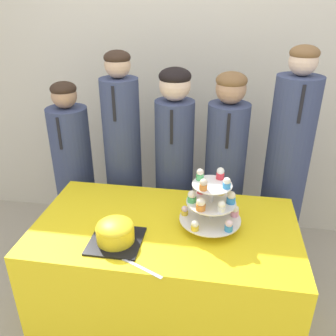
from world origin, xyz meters
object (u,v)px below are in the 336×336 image
Objects in this scene: cupcake_stand at (212,202)px; student_2 at (174,178)px; student_0 at (75,181)px; student_3 at (223,185)px; student_4 at (284,181)px; cake_knife at (129,262)px; student_1 at (124,171)px; round_cake at (115,232)px.

cupcake_stand is 0.22× the size of student_2.
student_0 is 1.08m from student_3.
student_2 is at bearing -180.00° from student_4.
student_4 is (0.80, 0.93, 0.00)m from cake_knife.
student_3 is 0.90× the size of student_4.
student_4 reaches higher than student_0.
student_0 is at bearing -180.00° from student_2.
student_0 is 0.87× the size of student_1.
cupcake_stand is 0.20× the size of student_4.
student_1 is 1.09m from student_4.
student_2 is at bearing 77.65° from round_cake.
student_0 is 0.84× the size of student_4.
round_cake is 0.80× the size of cupcake_stand.
student_4 is (1.09, 0.00, 0.02)m from student_1.
student_0 is at bearing 125.11° from round_cake.
student_0 is 0.39m from student_1.
student_3 is at bearing 57.11° from round_cake.
cake_knife is at bearing -54.52° from student_0.
student_0 is at bearing -180.00° from student_3.
cupcake_stand reaches higher than round_cake.
cake_knife is 0.97m from student_1.
cupcake_stand is 0.20× the size of student_1.
round_cake is at bearing -122.89° from student_3.
student_4 reaches higher than round_cake.
student_3 is (0.51, 0.80, -0.12)m from round_cake.
cake_knife is at bearing -94.38° from student_2.
student_0 is (-0.56, 0.80, -0.19)m from round_cake.
cupcake_stand is at bearing -64.70° from student_2.
student_2 is at bearing 0.00° from student_0.
cake_knife is at bearing -113.88° from student_3.
round_cake is 0.17× the size of student_3.
student_4 is at bearing 0.00° from student_3.
cake_knife is 0.19× the size of student_0.
round_cake is at bearing -54.89° from student_0.
student_0 is 0.93× the size of student_3.
cake_knife is (0.10, -0.13, -0.06)m from round_cake.
cake_knife is at bearing -135.89° from cupcake_stand.
round_cake is at bearing -102.35° from student_2.
round_cake is 0.18m from cake_knife.
round_cake is 0.96m from student_3.
student_3 is at bearing -0.00° from student_1.
student_2 reaches higher than cupcake_stand.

